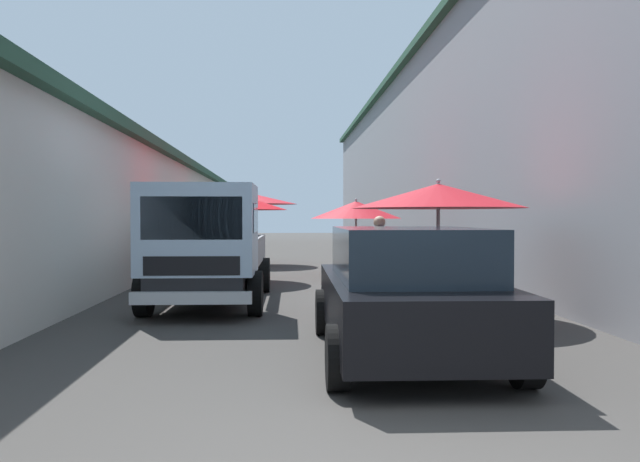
{
  "coord_description": "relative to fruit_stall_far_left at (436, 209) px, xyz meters",
  "views": [
    {
      "loc": [
        -3.05,
        0.52,
        1.56
      ],
      "look_at": [
        12.86,
        -0.47,
        1.21
      ],
      "focal_mm": 34.15,
      "sensor_mm": 36.0,
      "label": 1
    }
  ],
  "objects": [
    {
      "name": "ground",
      "position": [
        7.2,
        1.87,
        -1.7
      ],
      "size": [
        90.0,
        90.0,
        0.0
      ],
      "primitive_type": "plane",
      "color": "#3D3A38"
    },
    {
      "name": "vendor_by_crates",
      "position": [
        1.4,
        0.66,
        -0.78
      ],
      "size": [
        0.57,
        0.39,
        1.59
      ],
      "color": "#665B4C",
      "rests_on": "ground"
    },
    {
      "name": "fruit_stall_far_left",
      "position": [
        0.0,
        0.0,
        0.0
      ],
      "size": [
        2.7,
        2.7,
        2.17
      ],
      "color": "#9E9EA3",
      "rests_on": "ground"
    },
    {
      "name": "parked_scooter",
      "position": [
        1.8,
        -0.34,
        -1.25
      ],
      "size": [
        1.69,
        0.42,
        1.14
      ],
      "color": "black",
      "rests_on": "ground"
    },
    {
      "name": "building_right_concrete",
      "position": [
        9.45,
        -5.48,
        1.91
      ],
      "size": [
        49.8,
        7.5,
        7.2
      ],
      "color": "gray",
      "rests_on": "ground"
    },
    {
      "name": "hatchback_car",
      "position": [
        -2.64,
        1.01,
        -0.96
      ],
      "size": [
        3.94,
        1.98,
        1.45
      ],
      "color": "black",
      "rests_on": "ground"
    },
    {
      "name": "fruit_stall_near_left",
      "position": [
        5.46,
        3.71,
        0.1
      ],
      "size": [
        2.82,
        2.82,
        2.28
      ],
      "color": "#9E9EA3",
      "rests_on": "ground"
    },
    {
      "name": "delivery_truck",
      "position": [
        1.01,
        3.68,
        -0.66
      ],
      "size": [
        4.95,
        2.03,
        2.08
      ],
      "color": "black",
      "rests_on": "ground"
    },
    {
      "name": "fruit_stall_mid_lane",
      "position": [
        10.65,
        3.28,
        0.25
      ],
      "size": [
        2.75,
        2.75,
        2.4
      ],
      "color": "#9E9EA3",
      "rests_on": "ground"
    },
    {
      "name": "fruit_stall_near_right",
      "position": [
        7.06,
        0.38,
        -0.13
      ],
      "size": [
        2.46,
        2.46,
        2.08
      ],
      "color": "#9E9EA3",
      "rests_on": "ground"
    },
    {
      "name": "building_left_whitewash",
      "position": [
        9.45,
        9.23,
        0.1
      ],
      "size": [
        49.8,
        7.5,
        3.57
      ],
      "color": "beige",
      "rests_on": "ground"
    }
  ]
}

